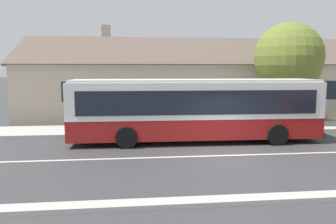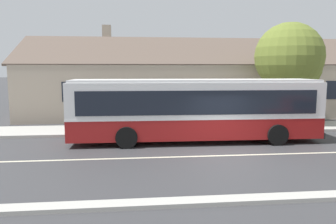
# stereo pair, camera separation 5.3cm
# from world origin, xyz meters

# --- Properties ---
(ground_plane) EXTENTS (300.00, 300.00, 0.00)m
(ground_plane) POSITION_xyz_m (0.00, 0.00, 0.00)
(ground_plane) COLOR #38383A
(sidewalk_far) EXTENTS (60.00, 3.00, 0.15)m
(sidewalk_far) POSITION_xyz_m (0.00, 6.00, 0.07)
(sidewalk_far) COLOR #ADAAA3
(sidewalk_far) RESTS_ON ground
(curb_near) EXTENTS (60.00, 0.50, 0.12)m
(curb_near) POSITION_xyz_m (0.00, -4.75, 0.06)
(curb_near) COLOR #ADAAA3
(curb_near) RESTS_ON ground
(lane_divider_stripe) EXTENTS (60.00, 0.16, 0.01)m
(lane_divider_stripe) POSITION_xyz_m (0.00, 0.00, 0.00)
(lane_divider_stripe) COLOR beige
(lane_divider_stripe) RESTS_ON ground
(community_building) EXTENTS (26.66, 10.49, 7.22)m
(community_building) POSITION_xyz_m (1.13, 14.18, 2.07)
(community_building) COLOR tan
(community_building) RESTS_ON ground
(transit_bus) EXTENTS (12.26, 2.92, 3.09)m
(transit_bus) POSITION_xyz_m (-0.86, 2.90, 1.66)
(transit_bus) COLOR maroon
(transit_bus) RESTS_ON ground
(bench_by_building) EXTENTS (1.78, 0.51, 0.94)m
(bench_by_building) POSITION_xyz_m (-5.89, 5.69, 0.57)
(bench_by_building) COLOR brown
(bench_by_building) RESTS_ON sidewalk_far
(street_tree_primary) EXTENTS (4.36, 4.31, 6.54)m
(street_tree_primary) POSITION_xyz_m (6.16, 7.24, 4.19)
(street_tree_primary) COLOR #4C3828
(street_tree_primary) RESTS_ON ground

